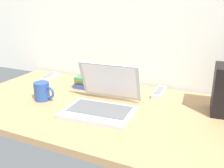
{
  "coord_description": "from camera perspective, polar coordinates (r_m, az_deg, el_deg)",
  "views": [
    {
      "loc": [
        0.45,
        -1.02,
        0.53
      ],
      "look_at": [
        -0.03,
        0.0,
        0.15
      ],
      "focal_mm": 41.28,
      "sensor_mm": 36.0,
      "label": 1
    }
  ],
  "objects": [
    {
      "name": "desk",
      "position": [
        1.23,
        1.13,
        -6.16
      ],
      "size": [
        1.6,
        0.76,
        0.03
      ],
      "color": "tan",
      "rests_on": "ground"
    },
    {
      "name": "coffee_mug",
      "position": [
        1.35,
        -15.18,
        -1.53
      ],
      "size": [
        0.12,
        0.08,
        0.09
      ],
      "color": "#26478C",
      "rests_on": "desk"
    },
    {
      "name": "book_stack",
      "position": [
        1.5,
        -3.99,
        0.58
      ],
      "size": [
        0.21,
        0.17,
        0.07
      ],
      "color": "#334C99",
      "rests_on": "desk"
    },
    {
      "name": "remote_control_near",
      "position": [
        1.41,
        10.34,
        -1.85
      ],
      "size": [
        0.05,
        0.16,
        0.02
      ],
      "color": "#B7B7B7",
      "rests_on": "desk"
    },
    {
      "name": "laptop",
      "position": [
        1.19,
        -2.1,
        -3.75
      ],
      "size": [
        0.33,
        0.32,
        0.21
      ],
      "color": "#B2B5BA",
      "rests_on": "desk"
    },
    {
      "name": "remote_control_far",
      "position": [
        1.71,
        -13.72,
        1.57
      ],
      "size": [
        0.06,
        0.16,
        0.02
      ],
      "color": "#B7B7B7",
      "rests_on": "desk"
    }
  ]
}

